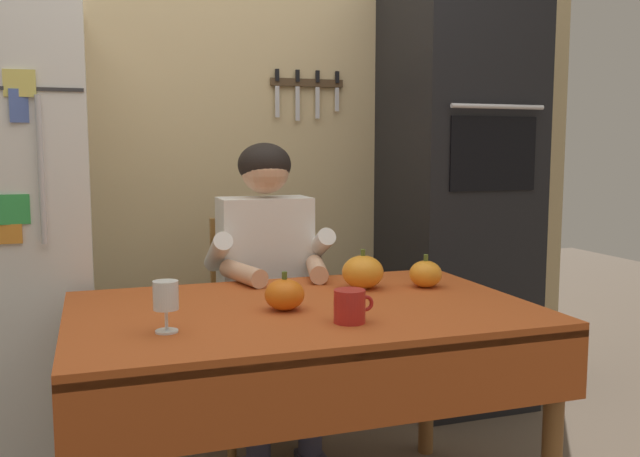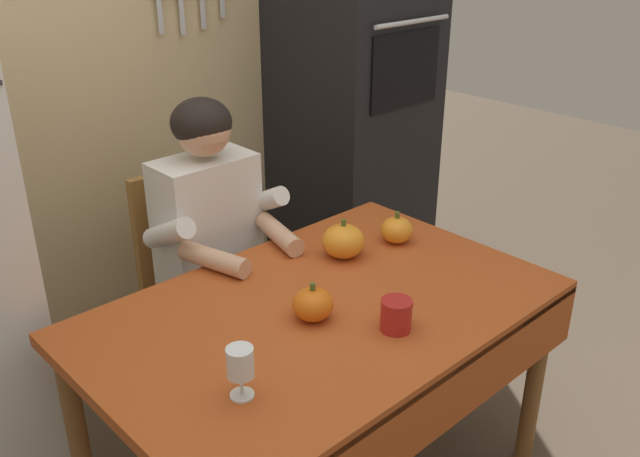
# 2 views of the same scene
# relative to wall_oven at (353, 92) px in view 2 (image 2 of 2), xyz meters

# --- Properties ---
(back_wall_assembly) EXTENTS (3.70, 0.13, 2.60)m
(back_wall_assembly) POSITION_rel_wall_oven_xyz_m (-1.00, 0.35, 0.25)
(back_wall_assembly) COLOR #D1B784
(back_wall_assembly) RESTS_ON ground
(wall_oven) EXTENTS (0.60, 0.64, 2.10)m
(wall_oven) POSITION_rel_wall_oven_xyz_m (0.00, 0.00, 0.00)
(wall_oven) COLOR black
(wall_oven) RESTS_ON ground
(dining_table) EXTENTS (1.40, 0.90, 0.74)m
(dining_table) POSITION_rel_wall_oven_xyz_m (-1.05, -0.92, -0.39)
(dining_table) COLOR brown
(dining_table) RESTS_ON ground
(chair_behind_person) EXTENTS (0.40, 0.40, 0.93)m
(chair_behind_person) POSITION_rel_wall_oven_xyz_m (-1.01, -0.13, -0.54)
(chair_behind_person) COLOR #9E6B33
(chair_behind_person) RESTS_ON ground
(seated_person) EXTENTS (0.47, 0.55, 1.25)m
(seated_person) POSITION_rel_wall_oven_xyz_m (-1.01, -0.32, -0.31)
(seated_person) COLOR #38384C
(seated_person) RESTS_ON ground
(coffee_mug) EXTENTS (0.12, 0.09, 0.09)m
(coffee_mug) POSITION_rel_wall_oven_xyz_m (-0.98, -1.13, -0.26)
(coffee_mug) COLOR #B2231E
(coffee_mug) RESTS_ON dining_table
(wine_glass) EXTENTS (0.07, 0.07, 0.14)m
(wine_glass) POSITION_rel_wall_oven_xyz_m (-1.48, -1.07, -0.22)
(wine_glass) COLOR white
(wine_glass) RESTS_ON dining_table
(pumpkin_large) EXTENTS (0.14, 0.14, 0.14)m
(pumpkin_large) POSITION_rel_wall_oven_xyz_m (-0.77, -0.72, -0.25)
(pumpkin_large) COLOR orange
(pumpkin_large) RESTS_ON dining_table
(pumpkin_medium) EXTENTS (0.11, 0.11, 0.12)m
(pumpkin_medium) POSITION_rel_wall_oven_xyz_m (-0.56, -0.77, -0.26)
(pumpkin_medium) COLOR orange
(pumpkin_medium) RESTS_ON dining_table
(pumpkin_small) EXTENTS (0.12, 0.12, 0.12)m
(pumpkin_small) POSITION_rel_wall_oven_xyz_m (-1.12, -0.93, -0.26)
(pumpkin_small) COLOR orange
(pumpkin_small) RESTS_ON dining_table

